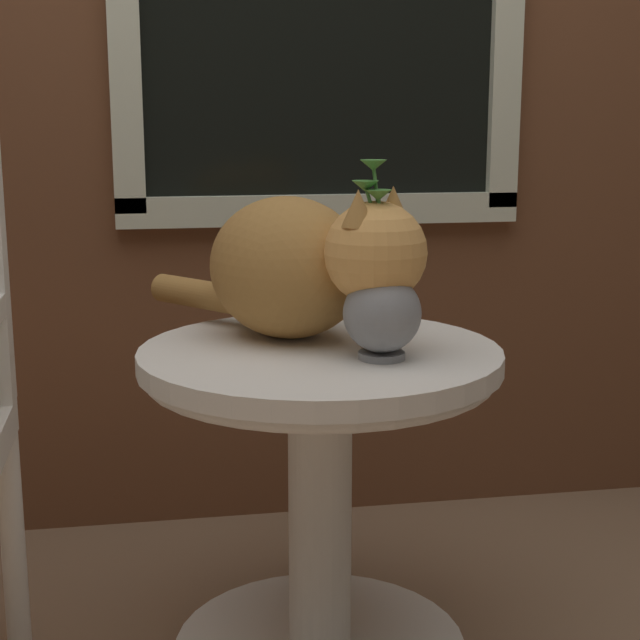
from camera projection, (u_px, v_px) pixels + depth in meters
name	position (u px, v px, depth m)	size (l,w,h in m)	color
wicker_side_table	(320.00, 457.00, 1.72)	(0.63, 0.63, 0.58)	silver
cat	(302.00, 265.00, 1.72)	(0.45, 0.52, 0.28)	#AD7A3D
pewter_vase_with_ivy	(382.00, 301.00, 1.59)	(0.13, 0.14, 0.32)	gray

